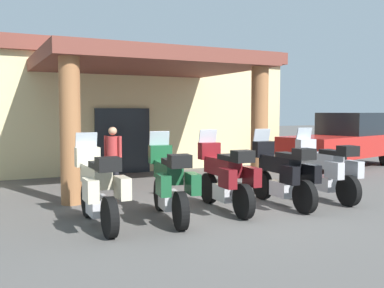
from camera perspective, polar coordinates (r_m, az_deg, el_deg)
The scene contains 9 objects.
ground_plane at distance 8.98m, azimuth 4.85°, elevation -8.68°, with size 80.00×80.00×0.00m, color #514F4C.
motel_building at distance 17.15m, azimuth -11.83°, elevation 4.67°, with size 13.21×11.08×4.22m.
motorcycle_cream at distance 7.84m, azimuth -12.03°, elevation -5.45°, with size 0.72×2.21×1.61m.
motorcycle_green at distance 8.17m, azimuth -2.88°, elevation -4.97°, with size 0.91×2.19×1.61m.
motorcycle_maroon at distance 8.93m, azimuth 4.34°, elevation -4.19°, with size 0.74×2.21×1.61m.
motorcycle_black at distance 9.54m, azimuth 11.65°, elevation -3.72°, with size 0.74×2.21×1.61m.
motorcycle_silver at distance 10.47m, azimuth 16.90°, elevation -3.11°, with size 0.78×2.21×1.61m.
pedestrian at distance 11.40m, azimuth -10.16°, elevation -1.24°, with size 0.35×0.45×1.62m.
pickup_truck_red at distance 16.82m, azimuth 18.95°, elevation 0.38°, with size 5.48×2.95×1.95m.
Camera 1 is at (-4.82, -7.31, 2.01)m, focal length 41.39 mm.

